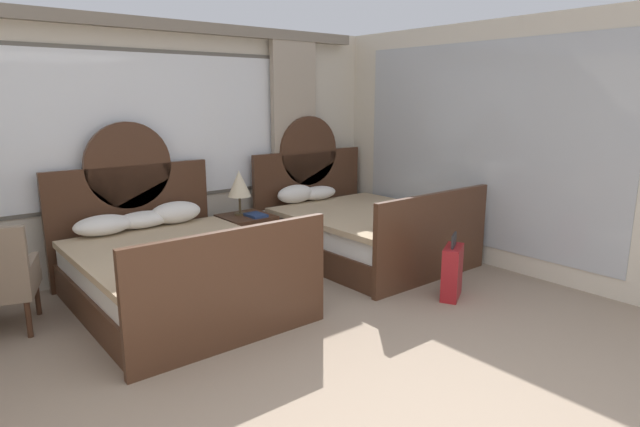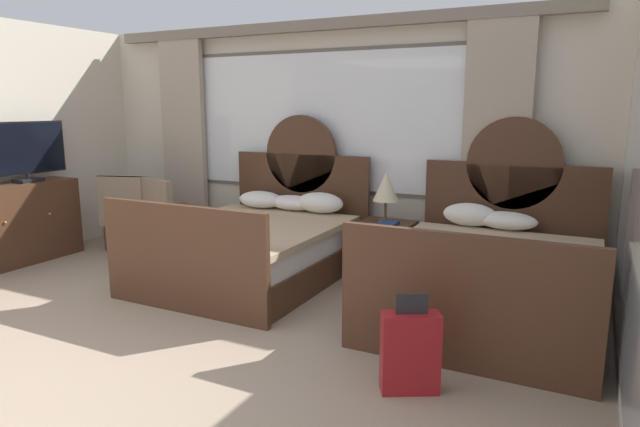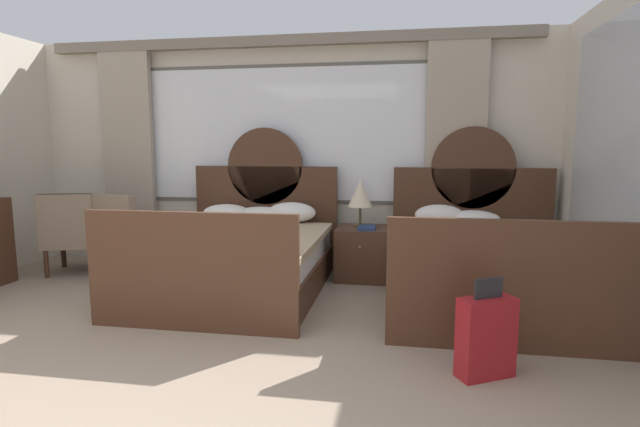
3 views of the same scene
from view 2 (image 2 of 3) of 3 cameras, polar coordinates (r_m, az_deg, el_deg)
The scene contains 11 objects.
wall_back_window at distance 6.40m, azimuth 0.23°, elevation 8.21°, with size 6.19×0.22×2.70m.
bed_near_window at distance 5.67m, azimuth -6.71°, elevation -3.20°, with size 1.70×2.16×1.65m.
bed_near_mirror at distance 4.83m, azimuth 17.27°, elevation -6.28°, with size 1.70×2.16×1.65m.
nightstand_between_beds at distance 5.73m, azimuth 6.76°, elevation -3.73°, with size 0.55×0.57×0.56m.
table_lamp_on_nightstand at distance 5.69m, azimuth 6.89°, elevation 2.71°, with size 0.27×0.27×0.51m.
book_on_nightstand at distance 5.54m, azimuth 7.02°, elevation -1.09°, with size 0.18×0.26×0.03m.
tv_flatscreen at distance 6.98m, azimuth -28.32°, elevation 5.75°, with size 0.20×0.98×0.68m.
armchair_by_window_left at distance 6.70m, azimuth -15.24°, elevation -0.18°, with size 0.74×0.74×0.92m.
armchair_by_window_centre at distance 7.16m, azimuth -19.25°, elevation 0.30°, with size 0.72×0.72×0.92m.
armchair_by_window_right at distance 7.16m, azimuth -19.23°, elevation 0.29°, with size 0.73×0.73×0.92m.
suitcase_on_floor at distance 3.51m, azimuth 9.37°, elevation -14.03°, with size 0.39×0.30×0.64m.
Camera 2 is at (2.85, -1.53, 1.74)m, focal length 30.74 mm.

